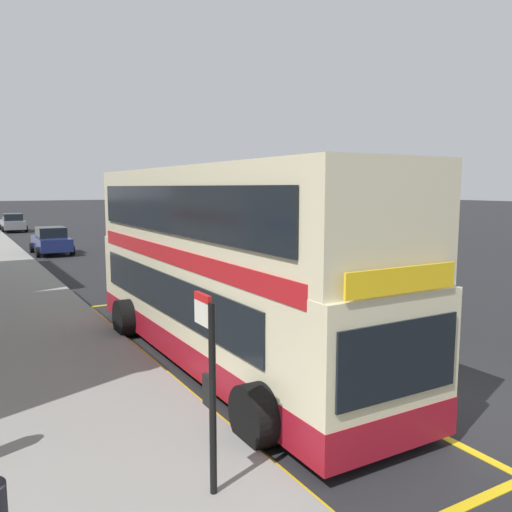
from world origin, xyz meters
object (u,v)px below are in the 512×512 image
object	(u,v)px
parked_car_navy_ahead	(51,241)
parked_car_black_behind	(238,250)
parked_car_grey_far	(13,223)
bus_stop_sign	(210,376)
double_decker_bus	(222,272)

from	to	relation	value
parked_car_navy_ahead	parked_car_black_behind	bearing A→B (deg)	127.92
parked_car_black_behind	parked_car_grey_far	world-z (taller)	same
bus_stop_sign	parked_car_black_behind	xyz separation A→B (m)	(9.75, 17.49, -0.84)
parked_car_grey_far	bus_stop_sign	bearing A→B (deg)	-91.38
double_decker_bus	parked_car_navy_ahead	distance (m)	22.54
bus_stop_sign	parked_car_navy_ahead	xyz separation A→B (m)	(2.40, 27.36, -0.84)
parked_car_navy_ahead	parked_car_black_behind	world-z (taller)	same
parked_car_grey_far	parked_car_black_behind	bearing A→B (deg)	-73.63
parked_car_navy_ahead	parked_car_grey_far	size ratio (longest dim) A/B	1.00
parked_car_navy_ahead	bus_stop_sign	bearing A→B (deg)	86.22
parked_car_grey_far	double_decker_bus	bearing A→B (deg)	-88.06
double_decker_bus	parked_car_navy_ahead	xyz separation A→B (m)	(-0.19, 22.50, -1.27)
bus_stop_sign	parked_car_black_behind	bearing A→B (deg)	60.85
parked_car_navy_ahead	parked_car_black_behind	xyz separation A→B (m)	(7.35, -9.87, 0.00)
parked_car_black_behind	bus_stop_sign	bearing A→B (deg)	-120.59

